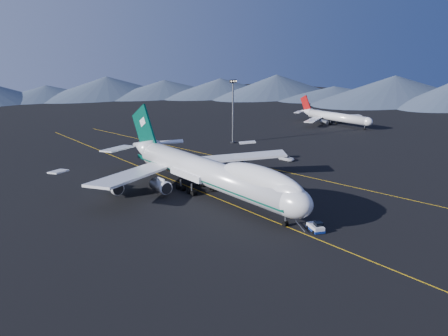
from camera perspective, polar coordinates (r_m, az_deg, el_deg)
ground at (r=122.31m, az=-1.66°, el=-3.13°), size 500.00×500.00×0.00m
taxiway_line_main at (r=122.31m, az=-1.66°, el=-3.12°), size 0.25×220.00×0.01m
taxiway_line_side at (r=148.08m, az=5.54°, el=-0.10°), size 28.08×198.09×0.01m
mountain_ridge at (r=221.95m, az=23.81°, el=5.12°), size 374.91×567.11×12.00m
boeing_747 at (r=120.73m, az=-1.69°, el=-0.49°), size 59.62×72.43×19.37m
pushback_tug at (r=101.35m, az=10.42°, el=-6.74°), size 3.66×4.87×1.90m
second_jet at (r=231.92m, az=12.51°, el=5.74°), size 37.15×41.97×11.94m
service_van at (r=159.03m, az=7.17°, el=1.12°), size 3.06×5.50×1.46m
floodlight_mast at (r=183.95m, az=1.03°, el=6.50°), size 2.87×2.15×23.23m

